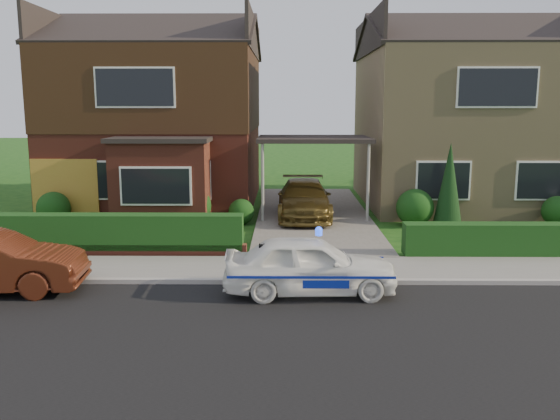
{
  "coord_description": "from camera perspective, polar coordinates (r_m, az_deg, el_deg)",
  "views": [
    {
      "loc": [
        -0.96,
        -9.36,
        3.87
      ],
      "look_at": [
        -1.08,
        3.5,
        1.57
      ],
      "focal_mm": 38.0,
      "sensor_mm": 36.0,
      "label": 1
    }
  ],
  "objects": [
    {
      "name": "ground",
      "position": [
        10.17,
        6.05,
        -12.27
      ],
      "size": [
        120.0,
        120.0,
        0.0
      ],
      "primitive_type": "plane",
      "color": "#154412",
      "rests_on": "ground"
    },
    {
      "name": "road",
      "position": [
        10.17,
        6.05,
        -12.27
      ],
      "size": [
        60.0,
        6.0,
        0.02
      ],
      "primitive_type": "cube",
      "color": "black",
      "rests_on": "ground"
    },
    {
      "name": "kerb",
      "position": [
        13.02,
        4.78,
        -6.91
      ],
      "size": [
        60.0,
        0.16,
        0.12
      ],
      "primitive_type": "cube",
      "color": "#9E9993",
      "rests_on": "ground"
    },
    {
      "name": "sidewalk",
      "position": [
        14.02,
        4.46,
        -5.69
      ],
      "size": [
        60.0,
        2.0,
        0.1
      ],
      "primitive_type": "cube",
      "color": "slate",
      "rests_on": "ground"
    },
    {
      "name": "driveway",
      "position": [
        20.73,
        3.18,
        -0.46
      ],
      "size": [
        3.8,
        12.0,
        0.12
      ],
      "primitive_type": "cube",
      "color": "#666059",
      "rests_on": "ground"
    },
    {
      "name": "house_left",
      "position": [
        23.76,
        -11.34,
        9.81
      ],
      "size": [
        7.5,
        9.53,
        7.25
      ],
      "color": "maroon",
      "rests_on": "ground"
    },
    {
      "name": "house_right",
      "position": [
        24.31,
        16.91,
        9.23
      ],
      "size": [
        7.5,
        8.06,
        7.25
      ],
      "color": "tan",
      "rests_on": "ground"
    },
    {
      "name": "carport_link",
      "position": [
        20.37,
        3.26,
        6.71
      ],
      "size": [
        3.8,
        3.0,
        2.77
      ],
      "color": "black",
      "rests_on": "ground"
    },
    {
      "name": "garage_door",
      "position": [
        20.84,
        -19.95,
        1.76
      ],
      "size": [
        2.2,
        0.1,
        2.1
      ],
      "primitive_type": "cube",
      "color": "#986721",
      "rests_on": "ground"
    },
    {
      "name": "dwarf_wall",
      "position": [
        15.87,
        -17.27,
        -3.76
      ],
      "size": [
        7.7,
        0.25,
        0.36
      ],
      "primitive_type": "cube",
      "color": "maroon",
      "rests_on": "ground"
    },
    {
      "name": "hedge_left",
      "position": [
        16.05,
        -17.08,
        -4.26
      ],
      "size": [
        7.5,
        0.55,
        0.9
      ],
      "primitive_type": "cube",
      "color": "#123310",
      "rests_on": "ground"
    },
    {
      "name": "hedge_right",
      "position": [
        16.64,
        24.56,
        -4.24
      ],
      "size": [
        7.5,
        0.55,
        0.8
      ],
      "primitive_type": "cube",
      "color": "#123310",
      "rests_on": "ground"
    },
    {
      "name": "shrub_left_far",
      "position": [
        20.58,
        -20.96,
        0.16
      ],
      "size": [
        1.08,
        1.08,
        1.08
      ],
      "primitive_type": "sphere",
      "color": "#123310",
      "rests_on": "ground"
    },
    {
      "name": "shrub_left_mid",
      "position": [
        19.18,
        -8.59,
        0.39
      ],
      "size": [
        1.32,
        1.32,
        1.32
      ],
      "primitive_type": "sphere",
      "color": "#123310",
      "rests_on": "ground"
    },
    {
      "name": "shrub_left_near",
      "position": [
        19.32,
        -3.74,
        -0.16
      ],
      "size": [
        0.84,
        0.84,
        0.84
      ],
      "primitive_type": "sphere",
      "color": "#123310",
      "rests_on": "ground"
    },
    {
      "name": "shrub_right_near",
      "position": [
        19.49,
        12.86,
        0.23
      ],
      "size": [
        1.2,
        1.2,
        1.2
      ],
      "primitive_type": "sphere",
      "color": "#123310",
      "rests_on": "ground"
    },
    {
      "name": "shrub_right_mid",
      "position": [
        21.07,
        25.1,
        -0.08
      ],
      "size": [
        0.96,
        0.96,
        0.96
      ],
      "primitive_type": "sphere",
      "color": "#123310",
      "rests_on": "ground"
    },
    {
      "name": "conifer_a",
      "position": [
        19.43,
        15.94,
        2.15
      ],
      "size": [
        0.9,
        0.9,
        2.6
      ],
      "primitive_type": "cone",
      "color": "black",
      "rests_on": "ground"
    },
    {
      "name": "police_car",
      "position": [
        12.21,
        2.9,
        -5.37
      ],
      "size": [
        3.26,
        3.6,
        1.37
      ],
      "rotation": [
        0.0,
        0.0,
        1.61
      ],
      "color": "white",
      "rests_on": "ground"
    },
    {
      "name": "driveway_car",
      "position": [
        19.85,
        2.33,
        1.07
      ],
      "size": [
        1.75,
        4.28,
        1.24
      ],
      "primitive_type": "imported",
      "rotation": [
        0.0,
        0.0,
        -0.0
      ],
      "color": "brown",
      "rests_on": "driveway"
    },
    {
      "name": "potted_plant_a",
      "position": [
        17.23,
        -17.65,
        -1.89
      ],
      "size": [
        0.52,
        0.45,
        0.84
      ],
      "primitive_type": "imported",
      "rotation": [
        0.0,
        0.0,
        -0.39
      ],
      "color": "gray",
      "rests_on": "ground"
    },
    {
      "name": "potted_plant_b",
      "position": [
        15.92,
        -8.02,
        -2.44
      ],
      "size": [
        0.61,
        0.6,
        0.86
      ],
      "primitive_type": "imported",
      "rotation": [
        0.0,
        0.0,
        0.83
      ],
      "color": "gray",
      "rests_on": "ground"
    },
    {
      "name": "potted_plant_c",
      "position": [
        16.67,
        -4.78,
        -1.99
      ],
      "size": [
        0.49,
        0.49,
        0.75
      ],
      "primitive_type": "imported",
      "rotation": [
        0.0,
        0.0,
        1.38
      ],
      "color": "gray",
      "rests_on": "ground"
    }
  ]
}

